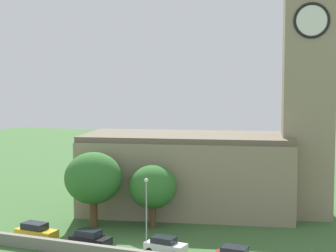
# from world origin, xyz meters

# --- Properties ---
(ground_plane) EXTENTS (200.00, 200.00, 0.00)m
(ground_plane) POSITION_xyz_m (0.00, 15.00, 0.00)
(ground_plane) COLOR #3D6633
(church) EXTENTS (33.51, 18.58, 34.12)m
(church) POSITION_xyz_m (4.03, 19.17, 8.41)
(church) COLOR gray
(church) RESTS_ON ground
(car_yellow) EXTENTS (4.71, 2.42, 1.92)m
(car_yellow) POSITION_xyz_m (-10.53, -0.49, 0.97)
(car_yellow) COLOR gold
(car_yellow) RESTS_ON ground
(car_black) EXTENTS (4.30, 2.51, 1.91)m
(car_black) POSITION_xyz_m (-3.77, -0.67, 0.96)
(car_black) COLOR black
(car_black) RESTS_ON ground
(car_white) EXTENTS (4.29, 2.39, 1.65)m
(car_white) POSITION_xyz_m (4.01, 0.70, 0.84)
(car_white) COLOR silver
(car_white) RESTS_ON ground
(streetlamp_west_mid) EXTENTS (0.44, 0.44, 7.06)m
(streetlamp_west_mid) POSITION_xyz_m (1.10, 2.60, 4.71)
(streetlamp_west_mid) COLOR #9EA0A5
(streetlamp_west_mid) RESTS_ON ground
(tree_riverside_west) EXTENTS (5.61, 5.61, 7.34)m
(tree_riverside_west) POSITION_xyz_m (-1.05, 9.11, 4.78)
(tree_riverside_west) COLOR brown
(tree_riverside_west) RESTS_ON ground
(tree_churchyard) EXTENTS (6.72, 6.72, 8.82)m
(tree_churchyard) POSITION_xyz_m (-7.56, 6.70, 5.75)
(tree_churchyard) COLOR brown
(tree_churchyard) RESTS_ON ground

